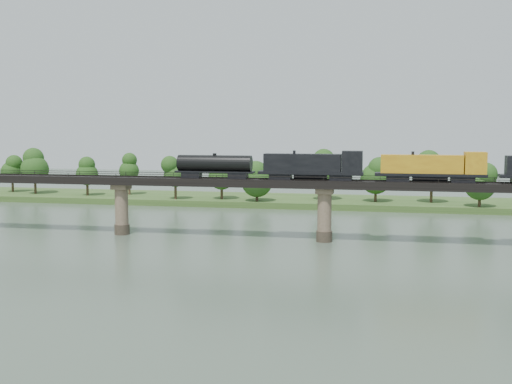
# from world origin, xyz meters

# --- Properties ---
(ground) EXTENTS (400.00, 400.00, 0.00)m
(ground) POSITION_xyz_m (0.00, 0.00, 0.00)
(ground) COLOR #3C4C3D
(ground) RESTS_ON ground
(far_bank) EXTENTS (300.00, 24.00, 1.60)m
(far_bank) POSITION_xyz_m (0.00, 85.00, 0.80)
(far_bank) COLOR #335221
(far_bank) RESTS_ON ground
(bridge) EXTENTS (236.00, 30.00, 11.50)m
(bridge) POSITION_xyz_m (0.00, 30.00, 5.46)
(bridge) COLOR #473A2D
(bridge) RESTS_ON ground
(bridge_superstructure) EXTENTS (220.00, 4.90, 0.75)m
(bridge_superstructure) POSITION_xyz_m (0.00, 30.00, 11.79)
(bridge_superstructure) COLOR black
(bridge_superstructure) RESTS_ON bridge
(far_treeline) EXTENTS (289.06, 17.54, 13.60)m
(far_treeline) POSITION_xyz_m (-8.21, 80.52, 8.83)
(far_treeline) COLOR #382619
(far_treeline) RESTS_ON far_bank
(freight_train) EXTENTS (78.24, 3.05, 5.39)m
(freight_train) POSITION_xyz_m (11.75, 30.00, 14.07)
(freight_train) COLOR black
(freight_train) RESTS_ON bridge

